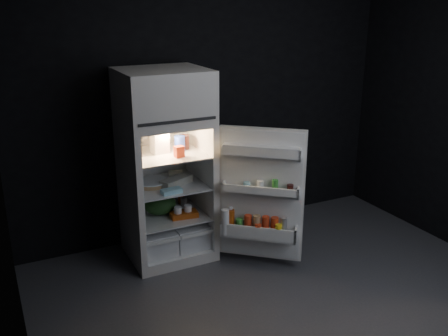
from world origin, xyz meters
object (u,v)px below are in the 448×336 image
refrigerator (165,159)px  egg_carton (176,181)px  milk_jug (159,140)px  yogurt_tray (184,214)px  fridge_door (260,198)px

refrigerator → egg_carton: bearing=-56.1°
refrigerator → milk_jug: (-0.04, -0.00, 0.19)m
milk_jug → egg_carton: 0.41m
milk_jug → yogurt_tray: (0.15, -0.17, -0.69)m
refrigerator → fridge_door: refrigerator is taller
milk_jug → refrigerator: bearing=1.0°
egg_carton → refrigerator: bearing=99.9°
fridge_door → yogurt_tray: 0.75m
fridge_door → milk_jug: (-0.71, 0.61, 0.47)m
yogurt_tray → refrigerator: bearing=128.4°
yogurt_tray → fridge_door: bearing=-32.2°
egg_carton → yogurt_tray: bearing=-85.1°
refrigerator → milk_jug: refrigerator is taller
fridge_door → milk_jug: size_ratio=5.08×
fridge_door → milk_jug: 1.05m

